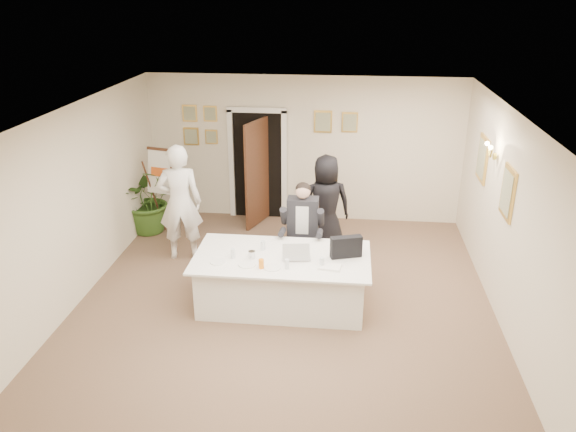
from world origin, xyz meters
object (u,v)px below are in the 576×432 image
Objects in this scene: laptop at (297,248)px; steel_jug at (252,255)px; seated_man at (302,229)px; paper_stack at (330,267)px; flip_chart at (166,195)px; oj_glass at (261,264)px; conference_table at (282,280)px; potted_palm at (149,199)px; laptop_bag at (346,247)px; standing_man at (180,203)px; standing_woman at (326,205)px.

laptop reaches higher than steel_jug.
seated_man is 13.99× the size of steel_jug.
steel_jug reaches higher than paper_stack.
flip_chart reaches higher than oj_glass.
steel_jug is (-0.41, -0.11, 0.44)m from conference_table.
steel_jug is at bearing -165.41° from conference_table.
steel_jug is (-1.10, 0.17, 0.04)m from paper_stack.
seated_man reaches higher than potted_palm.
conference_table is 5.63× the size of laptop_bag.
laptop_bag is 0.44m from paper_stack.
seated_man reaches higher than laptop_bag.
standing_man is 1.15× the size of standing_woman.
laptop_bag is (0.36, -1.79, 0.07)m from standing_woman.
flip_chart is 0.93× the size of standing_woman.
laptop is (2.98, -2.36, 0.27)m from potted_palm.
standing_woman is at bearing -9.43° from flip_chart.
seated_man is 0.78× the size of standing_man.
standing_man reaches higher than seated_man.
conference_table is at bearing 61.48° from standing_woman.
seated_man is at bearing -27.15° from flip_chart.
laptop is (2.07, -1.35, -0.07)m from standing_man.
laptop is at bearing -38.41° from potted_palm.
standing_man reaches higher than laptop.
paper_stack is (-0.21, -0.35, -0.14)m from laptop_bag.
laptop_bag is 1.32m from steel_jug.
steel_jug is (1.45, -1.46, -0.16)m from standing_man.
seated_man is at bearing 56.59° from standing_woman.
laptop_bag is at bearing 143.95° from standing_man.
flip_chart is at bearing -71.52° from standing_man.
steel_jug is at bearing 51.85° from standing_woman.
seated_man is 4.01× the size of laptop.
flip_chart is (-2.43, 2.36, 0.35)m from conference_table.
steel_jug is at bearing -131.87° from seated_man.
laptop_bag is at bearing 8.12° from steel_jug.
oj_glass is at bearing -47.33° from potted_palm.
standing_man is at bearing -47.98° from potted_palm.
standing_woman is (0.33, 0.86, 0.09)m from seated_man.
standing_woman is 13.25× the size of oj_glass.
flip_chart is 3.00m from standing_woman.
potted_palm is (-2.77, 2.37, 0.25)m from conference_table.
standing_woman is 15.66× the size of steel_jug.
seated_man is at bearing 159.24° from standing_man.
standing_woman is (2.39, 0.51, -0.13)m from standing_man.
oj_glass is at bearing 121.85° from standing_man.
paper_stack is (3.45, -2.64, 0.14)m from potted_palm.
laptop is (0.21, 0.00, 0.52)m from conference_table.
seated_man is 0.92m from standing_woman.
potted_palm is 4.33m from laptop_bag.
paper_stack is (2.54, -1.63, -0.20)m from standing_man.
conference_table is 0.63m from oj_glass.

